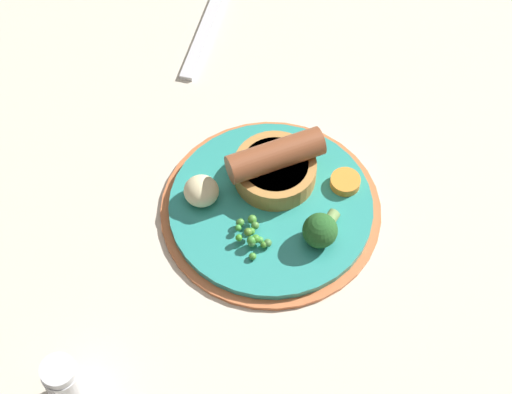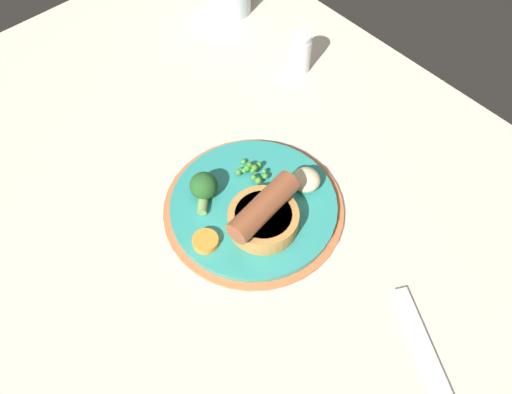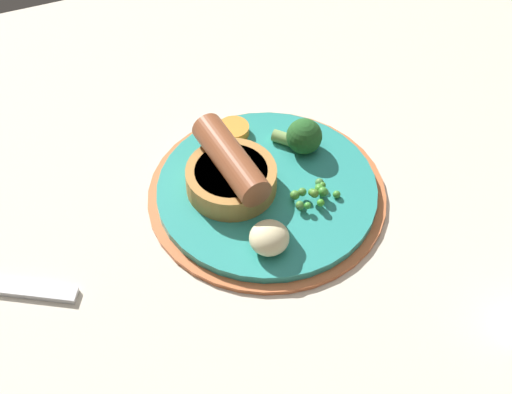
% 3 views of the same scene
% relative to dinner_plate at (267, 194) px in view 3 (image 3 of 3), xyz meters
% --- Properties ---
extents(dining_table, '(1.10, 0.80, 0.03)m').
position_rel_dinner_plate_xyz_m(dining_table, '(0.02, 0.01, -0.02)').
color(dining_table, beige).
rests_on(dining_table, ground).
extents(dinner_plate, '(0.24, 0.24, 0.01)m').
position_rel_dinner_plate_xyz_m(dinner_plate, '(0.00, 0.00, 0.00)').
color(dinner_plate, '#CC6B3D').
rests_on(dinner_plate, dining_table).
extents(sausage_pudding, '(0.09, 0.11, 0.06)m').
position_rel_dinner_plate_xyz_m(sausage_pudding, '(-0.03, 0.01, 0.03)').
color(sausage_pudding, '#BC8442').
rests_on(sausage_pudding, dinner_plate).
extents(pea_pile, '(0.05, 0.04, 0.02)m').
position_rel_dinner_plate_xyz_m(pea_pile, '(0.04, -0.03, 0.02)').
color(pea_pile, green).
rests_on(pea_pile, dinner_plate).
extents(broccoli_floret_far, '(0.05, 0.05, 0.04)m').
position_rel_dinner_plate_xyz_m(broccoli_floret_far, '(0.05, 0.04, 0.03)').
color(broccoli_floret_far, '#235623').
rests_on(broccoli_floret_far, dinner_plate).
extents(potato_chunk_2, '(0.05, 0.05, 0.03)m').
position_rel_dinner_plate_xyz_m(potato_chunk_2, '(-0.03, -0.07, 0.02)').
color(potato_chunk_2, beige).
rests_on(potato_chunk_2, dinner_plate).
extents(carrot_slice_2, '(0.04, 0.04, 0.01)m').
position_rel_dinner_plate_xyz_m(carrot_slice_2, '(-0.01, 0.09, 0.01)').
color(carrot_slice_2, orange).
rests_on(carrot_slice_2, dinner_plate).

